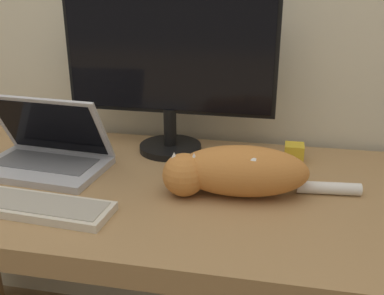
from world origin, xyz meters
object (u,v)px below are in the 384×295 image
laptop (46,154)px  monitor (169,68)px  external_keyboard (43,207)px  cat (235,171)px

laptop → monitor: bearing=38.3°
external_keyboard → cat: cat is taller
external_keyboard → cat: bearing=26.3°
cat → laptop: bearing=168.7°
laptop → cat: (0.55, -0.06, 0.02)m
monitor → cat: size_ratio=1.29×
external_keyboard → cat: size_ratio=0.68×
cat → monitor: bearing=126.0°
monitor → laptop: (-0.32, -0.21, -0.22)m
monitor → external_keyboard: (-0.20, -0.45, -0.25)m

